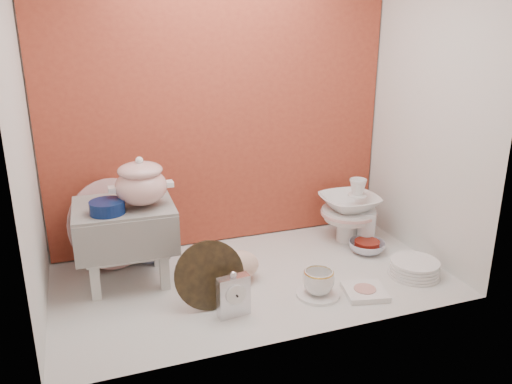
# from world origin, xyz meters

# --- Properties ---
(ground) EXTENTS (1.80, 1.80, 0.00)m
(ground) POSITION_xyz_m (0.00, 0.00, 0.00)
(ground) COLOR silver
(ground) RESTS_ON ground
(niche_shell) EXTENTS (1.86, 1.03, 1.53)m
(niche_shell) POSITION_xyz_m (0.00, 0.18, 0.93)
(niche_shell) COLOR #A9422A
(niche_shell) RESTS_ON ground
(step_stool) EXTENTS (0.45, 0.39, 0.37)m
(step_stool) POSITION_xyz_m (-0.55, 0.18, 0.19)
(step_stool) COLOR silver
(step_stool) RESTS_ON ground
(soup_tureen) EXTENTS (0.31, 0.31, 0.22)m
(soup_tureen) POSITION_xyz_m (-0.47, 0.13, 0.49)
(soup_tureen) COLOR white
(soup_tureen) RESTS_ON step_stool
(cobalt_bowl) EXTENTS (0.19, 0.19, 0.05)m
(cobalt_bowl) POSITION_xyz_m (-0.62, 0.09, 0.40)
(cobalt_bowl) COLOR #0A1C4F
(cobalt_bowl) RESTS_ON step_stool
(floral_platter) EXTENTS (0.47, 0.30, 0.43)m
(floral_platter) POSITION_xyz_m (-0.58, 0.38, 0.21)
(floral_platter) COLOR silver
(floral_platter) RESTS_ON ground
(blue_white_vase) EXTENTS (0.26, 0.26, 0.22)m
(blue_white_vase) POSITION_xyz_m (-0.42, 0.37, 0.11)
(blue_white_vase) COLOR white
(blue_white_vase) RESTS_ON ground
(lacquer_tray) EXTENTS (0.30, 0.09, 0.29)m
(lacquer_tray) POSITION_xyz_m (-0.25, -0.16, 0.14)
(lacquer_tray) COLOR black
(lacquer_tray) RESTS_ON ground
(mantel_clock) EXTENTS (0.14, 0.06, 0.20)m
(mantel_clock) POSITION_xyz_m (-0.18, -0.26, 0.10)
(mantel_clock) COLOR silver
(mantel_clock) RESTS_ON ground
(plush_pig) EXTENTS (0.31, 0.27, 0.16)m
(plush_pig) POSITION_xyz_m (-0.08, 0.01, 0.08)
(plush_pig) COLOR #D7AE97
(plush_pig) RESTS_ON ground
(teacup_saucer) EXTENTS (0.22, 0.22, 0.01)m
(teacup_saucer) POSITION_xyz_m (0.22, -0.24, 0.01)
(teacup_saucer) COLOR white
(teacup_saucer) RESTS_ON ground
(gold_rim_teacup) EXTENTS (0.16, 0.16, 0.11)m
(gold_rim_teacup) POSITION_xyz_m (0.22, -0.24, 0.07)
(gold_rim_teacup) COLOR white
(gold_rim_teacup) RESTS_ON teacup_saucer
(lattice_dish) EXTENTS (0.21, 0.21, 0.02)m
(lattice_dish) POSITION_xyz_m (0.41, -0.30, 0.01)
(lattice_dish) COLOR white
(lattice_dish) RESTS_ON ground
(dinner_plate_stack) EXTENTS (0.32, 0.32, 0.07)m
(dinner_plate_stack) POSITION_xyz_m (0.73, -0.22, 0.04)
(dinner_plate_stack) COLOR white
(dinner_plate_stack) RESTS_ON ground
(crystal_bowl) EXTENTS (0.24, 0.24, 0.06)m
(crystal_bowl) POSITION_xyz_m (0.65, 0.07, 0.03)
(crystal_bowl) COLOR silver
(crystal_bowl) RESTS_ON ground
(clear_glass_vase) EXTENTS (0.12, 0.12, 0.19)m
(clear_glass_vase) POSITION_xyz_m (0.69, 0.16, 0.09)
(clear_glass_vase) COLOR silver
(clear_glass_vase) RESTS_ON ground
(porcelain_tower) EXTENTS (0.41, 0.41, 0.35)m
(porcelain_tower) POSITION_xyz_m (0.64, 0.25, 0.17)
(porcelain_tower) COLOR white
(porcelain_tower) RESTS_ON ground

